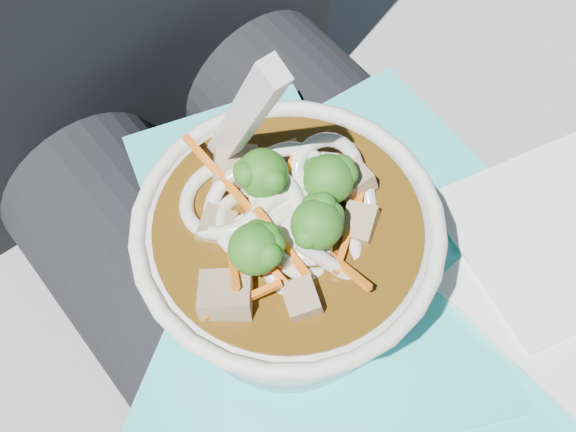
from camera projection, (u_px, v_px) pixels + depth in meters
stone_ledge at (246, 337)px, 0.91m from camera, size 1.01×0.51×0.48m
lap at (349, 330)px, 0.58m from camera, size 0.31×0.48×0.14m
person_body at (271, 229)px, 0.60m from camera, size 0.34×0.94×1.02m
plastic_bag at (372, 327)px, 0.50m from camera, size 0.33×0.46×0.02m
napkins at (572, 270)px, 0.50m from camera, size 0.16×0.18×0.01m
udon_bowl at (287, 254)px, 0.45m from camera, size 0.20×0.20×0.21m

